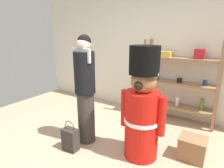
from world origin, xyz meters
The scene contains 6 objects.
back_wall centered at (0.00, 2.20, 1.30)m, with size 6.40×0.12×2.60m, color silver.
merchandise_shelf centered at (0.41, 1.98, 0.80)m, with size 1.37×0.35×1.57m.
teddy_bear_guard centered at (0.28, 0.54, 0.71)m, with size 0.64×0.48×1.54m.
person_shopper centered at (-0.61, 0.43, 0.88)m, with size 0.33×0.31×1.67m.
shopping_bag centered at (-0.65, 0.11, 0.17)m, with size 0.23×0.15×0.46m.
display_crate centered at (0.90, 0.86, 0.16)m, with size 0.35×0.31×0.31m.
Camera 1 is at (1.19, -1.65, 1.70)m, focal length 30.33 mm.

